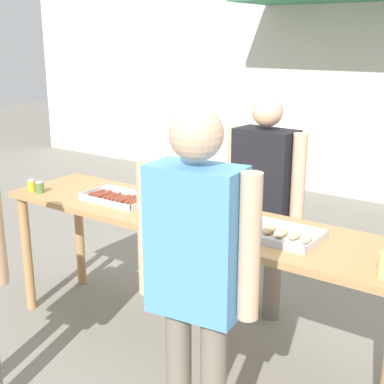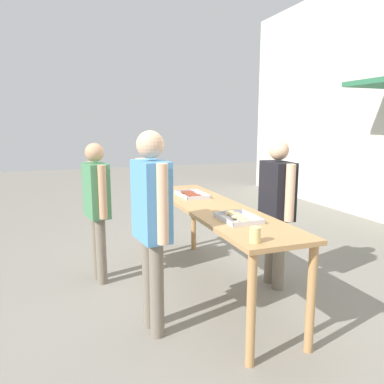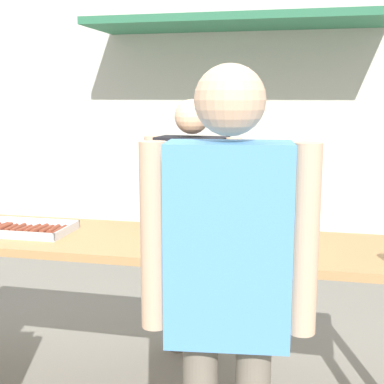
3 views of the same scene
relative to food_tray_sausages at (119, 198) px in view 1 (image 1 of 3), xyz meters
The scene contains 8 objects.
ground_plane 1.10m from the food_tray_sausages, ahead, with size 24.00×24.00×0.00m, color gray.
serving_table 0.59m from the food_tray_sausages, ahead, with size 2.74×0.65×0.92m.
food_tray_sausages is the anchor object (origin of this frame).
food_tray_buns 1.18m from the food_tray_sausages, ahead, with size 0.42×0.31×0.06m.
condiment_jar_mustard 0.69m from the food_tray_sausages, 164.06° to the right, with size 0.06×0.06×0.08m.
condiment_jar_ketchup 0.60m from the food_tray_sausages, 161.88° to the right, with size 0.06×0.06×0.08m.
person_server_behind_table 1.01m from the food_tray_sausages, 44.23° to the left, with size 0.61×0.26×1.60m.
person_customer_with_cup 1.41m from the food_tray_sausages, 33.68° to the right, with size 0.57×0.26×1.72m.
Camera 1 is at (1.79, -2.53, 1.98)m, focal length 50.00 mm.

